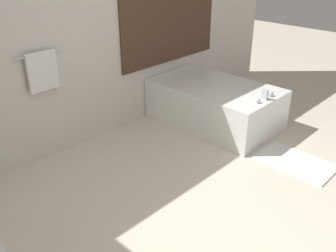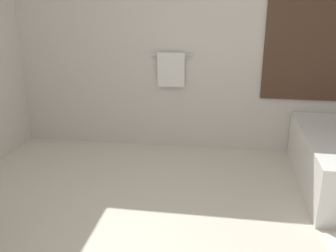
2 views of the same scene
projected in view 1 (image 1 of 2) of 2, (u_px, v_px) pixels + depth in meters
ground_plane at (230, 237)px, 3.03m from camera, size 16.00×16.00×0.00m
wall_back_with_blinds at (65, 28)px, 3.85m from camera, size 7.40×0.13×2.70m
bathtub at (215, 102)px, 4.80m from camera, size 0.96×1.58×0.64m
bath_mat at (296, 162)px, 4.03m from camera, size 0.50×0.79×0.02m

